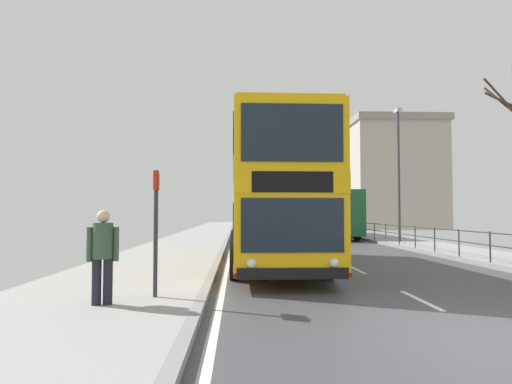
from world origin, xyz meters
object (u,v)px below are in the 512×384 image
at_px(pedestrian_with_backpack, 103,250).
at_px(bare_tree_far_00, 326,199).
at_px(background_building_00, 381,177).
at_px(double_decker_bus_main, 272,196).
at_px(street_lamp_far_side, 399,164).
at_px(background_bus_far_lane, 327,213).
at_px(bus_stop_sign_near, 156,218).

distance_m(pedestrian_with_backpack, bare_tree_far_00, 38.73).
xyz_separation_m(bare_tree_far_00, background_building_00, (7.93, 6.76, 2.81)).
bearing_deg(double_decker_bus_main, bare_tree_far_00, 75.60).
relative_size(street_lamp_far_side, background_building_00, 0.46).
bearing_deg(double_decker_bus_main, background_bus_far_lane, 72.95).
bearing_deg(bus_stop_sign_near, street_lamp_far_side, 56.61).
distance_m(bare_tree_far_00, background_building_00, 10.79).
bearing_deg(bus_stop_sign_near, pedestrian_with_backpack, -140.39).
xyz_separation_m(background_bus_far_lane, pedestrian_with_backpack, (-8.69, -23.60, -0.62)).
relative_size(pedestrian_with_backpack, bare_tree_far_00, 0.26).
distance_m(background_bus_far_lane, street_lamp_far_side, 7.87).
xyz_separation_m(street_lamp_far_side, background_building_00, (7.81, 27.00, 1.46)).
distance_m(background_bus_far_lane, background_building_00, 23.12).
relative_size(bus_stop_sign_near, street_lamp_far_side, 0.32).
bearing_deg(background_bus_far_lane, background_building_00, 62.43).
distance_m(street_lamp_far_side, bare_tree_far_00, 20.29).
height_order(double_decker_bus_main, bare_tree_far_00, bare_tree_far_00).
bearing_deg(street_lamp_far_side, bare_tree_far_00, 90.35).
relative_size(bus_stop_sign_near, background_building_00, 0.15).
height_order(double_decker_bus_main, pedestrian_with_backpack, double_decker_bus_main).
xyz_separation_m(bus_stop_sign_near, bare_tree_far_00, (10.49, 36.34, 1.50)).
bearing_deg(bare_tree_far_00, background_building_00, 40.42).
relative_size(pedestrian_with_backpack, bus_stop_sign_near, 0.68).
relative_size(background_bus_far_lane, bare_tree_far_00, 1.74).
xyz_separation_m(background_bus_far_lane, bare_tree_far_00, (2.59, 13.39, 1.42)).
bearing_deg(pedestrian_with_backpack, bare_tree_far_00, 73.04).
relative_size(double_decker_bus_main, bus_stop_sign_near, 4.27).
relative_size(double_decker_bus_main, pedestrian_with_backpack, 6.27).
height_order(pedestrian_with_backpack, bus_stop_sign_near, bus_stop_sign_near).
bearing_deg(background_building_00, bus_stop_sign_near, -113.15).
bearing_deg(background_bus_far_lane, double_decker_bus_main, -107.05).
height_order(background_bus_far_lane, pedestrian_with_backpack, background_bus_far_lane).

